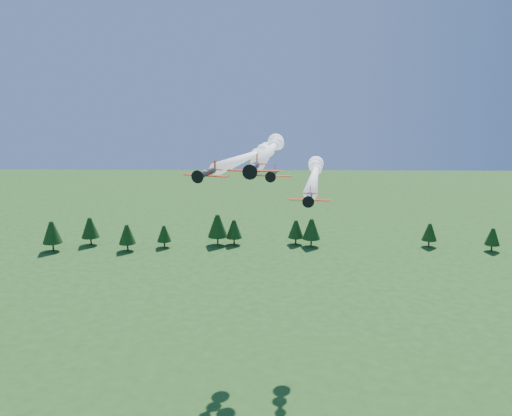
{
  "coord_description": "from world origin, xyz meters",
  "views": [
    {
      "loc": [
        1.49,
        -98.24,
        62.41
      ],
      "look_at": [
        -0.19,
        0.0,
        40.22
      ],
      "focal_mm": 40.0,
      "sensor_mm": 36.0,
      "label": 1
    }
  ],
  "objects_px": {
    "plane_left": "(249,156)",
    "plane_lead": "(271,149)",
    "plane_right": "(315,174)",
    "plane_slot": "(273,174)"
  },
  "relations": [
    {
      "from": "plane_right",
      "to": "plane_slot",
      "type": "xyz_separation_m",
      "value": [
        -9.22,
        -15.14,
        2.39
      ]
    },
    {
      "from": "plane_slot",
      "to": "plane_right",
      "type": "bearing_deg",
      "value": 66.36
    },
    {
      "from": "plane_left",
      "to": "plane_lead",
      "type": "bearing_deg",
      "value": -37.78
    },
    {
      "from": "plane_left",
      "to": "plane_right",
      "type": "distance_m",
      "value": 14.88
    },
    {
      "from": "plane_slot",
      "to": "plane_lead",
      "type": "bearing_deg",
      "value": 99.8
    },
    {
      "from": "plane_lead",
      "to": "plane_right",
      "type": "distance_m",
      "value": 12.12
    },
    {
      "from": "plane_left",
      "to": "plane_right",
      "type": "xyz_separation_m",
      "value": [
        14.34,
        -2.02,
        -3.43
      ]
    },
    {
      "from": "plane_right",
      "to": "plane_slot",
      "type": "height_order",
      "value": "plane_slot"
    },
    {
      "from": "plane_lead",
      "to": "plane_slot",
      "type": "distance_m",
      "value": 11.12
    },
    {
      "from": "plane_lead",
      "to": "plane_right",
      "type": "bearing_deg",
      "value": 31.98
    }
  ]
}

